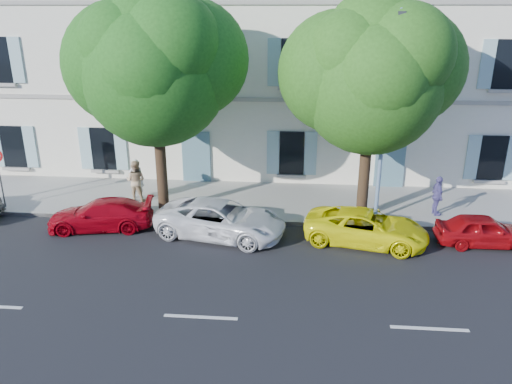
# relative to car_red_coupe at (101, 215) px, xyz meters

# --- Properties ---
(ground) EXTENTS (90.00, 90.00, 0.00)m
(ground) POSITION_rel_car_red_coupe_xyz_m (4.78, -1.36, -0.56)
(ground) COLOR black
(sidewalk) EXTENTS (36.00, 4.50, 0.15)m
(sidewalk) POSITION_rel_car_red_coupe_xyz_m (4.78, 3.09, -0.48)
(sidewalk) COLOR #A09E96
(sidewalk) RESTS_ON ground
(kerb) EXTENTS (36.00, 0.16, 0.16)m
(kerb) POSITION_rel_car_red_coupe_xyz_m (4.78, 0.92, -0.48)
(kerb) COLOR #9E998E
(kerb) RESTS_ON ground
(building) EXTENTS (28.00, 7.00, 12.00)m
(building) POSITION_rel_car_red_coupe_xyz_m (4.78, 8.84, 5.44)
(building) COLOR white
(building) RESTS_ON ground
(car_red_coupe) EXTENTS (4.05, 2.15, 1.12)m
(car_red_coupe) POSITION_rel_car_red_coupe_xyz_m (0.00, 0.00, 0.00)
(car_red_coupe) COLOR #9F0411
(car_red_coupe) RESTS_ON ground
(car_white_coupe) EXTENTS (5.03, 3.10, 1.30)m
(car_white_coupe) POSITION_rel_car_red_coupe_xyz_m (4.56, -0.25, 0.09)
(car_white_coupe) COLOR white
(car_white_coupe) RESTS_ON ground
(car_yellow_supercar) EXTENTS (4.58, 2.81, 1.18)m
(car_yellow_supercar) POSITION_rel_car_red_coupe_xyz_m (9.71, -0.39, 0.03)
(car_yellow_supercar) COLOR #FFF80A
(car_yellow_supercar) RESTS_ON ground
(car_red_hatchback) EXTENTS (3.24, 1.32, 1.10)m
(car_red_hatchback) POSITION_rel_car_red_coupe_xyz_m (13.76, -0.22, -0.01)
(car_red_hatchback) COLOR #A0090E
(car_red_hatchback) RESTS_ON ground
(tree_left) EXTENTS (5.41, 5.41, 8.39)m
(tree_left) POSITION_rel_car_red_coupe_xyz_m (1.96, 1.60, 4.99)
(tree_left) COLOR #3A2819
(tree_left) RESTS_ON sidewalk
(tree_right) EXTENTS (5.20, 5.20, 8.01)m
(tree_right) POSITION_rel_car_red_coupe_xyz_m (9.79, 1.73, 4.73)
(tree_right) COLOR #3A2819
(tree_right) RESTS_ON sidewalk
(street_lamp) EXTENTS (0.24, 1.62, 7.65)m
(street_lamp) POSITION_rel_car_red_coupe_xyz_m (10.30, 1.30, 3.93)
(street_lamp) COLOR #7293BF
(street_lamp) RESTS_ON sidewalk
(pedestrian_a) EXTENTS (0.64, 0.44, 1.72)m
(pedestrian_a) POSITION_rel_car_red_coupe_xyz_m (0.50, 2.86, 0.45)
(pedestrian_a) COLOR white
(pedestrian_a) RESTS_ON sidewalk
(pedestrian_b) EXTENTS (0.90, 0.74, 1.74)m
(pedestrian_b) POSITION_rel_car_red_coupe_xyz_m (0.55, 2.58, 0.46)
(pedestrian_b) COLOR tan
(pedestrian_b) RESTS_ON sidewalk
(pedestrian_c) EXTENTS (0.46, 0.96, 1.58)m
(pedestrian_c) POSITION_rel_car_red_coupe_xyz_m (12.70, 2.06, 0.38)
(pedestrian_c) COLOR #5B5398
(pedestrian_c) RESTS_ON sidewalk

